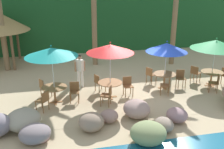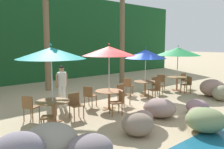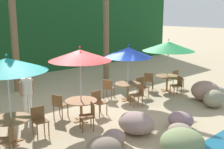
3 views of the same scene
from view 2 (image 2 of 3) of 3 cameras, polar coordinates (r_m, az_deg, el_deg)
The scene contains 27 objects.
ground_plane at distance 10.57m, azimuth 2.23°, elevation -6.86°, with size 120.00×120.00×0.00m, color tan.
terrace_deck at distance 10.56m, azimuth 2.23°, elevation -6.84°, with size 18.00×5.20×0.01m.
foliage_backdrop at distance 17.81m, azimuth -18.68°, elevation 8.31°, with size 28.00×2.40×6.00m.
rock_seawall at distance 8.58m, azimuth 14.54°, elevation -8.13°, with size 15.46×3.23×0.85m.
umbrella_teal at distance 7.92m, azimuth -14.10°, elevation 4.88°, with size 2.20×2.20×2.59m.
dining_table_teal at distance 8.16m, azimuth -13.73°, elevation -6.91°, with size 1.10×1.10×0.74m.
chair_teal_seaward at distance 8.60m, azimuth -8.62°, elevation -6.74°, with size 0.47×0.48×0.87m.
chair_teal_inland at distance 8.61m, azimuth -18.80°, elevation -7.05°, with size 0.57×0.57×0.87m.
chair_teal_left at distance 7.37m, azimuth -13.99°, elevation -9.31°, with size 0.59×0.59×0.87m.
umbrella_red at distance 9.38m, azimuth -0.71°, elevation 5.51°, with size 2.09×2.09×2.59m.
dining_table_red at distance 9.58m, azimuth -0.69°, elevation -4.57°, with size 1.10×1.10×0.74m.
chair_red_seaward at distance 10.25m, azimuth 2.47°, elevation -4.36°, with size 0.43×0.44×0.87m.
chair_red_inland at distance 9.92m, azimuth -5.37°, elevation -4.79°, with size 0.56×0.55×0.87m.
chair_red_left at distance 8.84m, azimuth 1.45°, elevation -6.27°, with size 0.57×0.56×0.87m.
umbrella_blue at distance 11.84m, azimuth 7.91°, elevation 4.76°, with size 1.98×1.98×2.39m.
dining_table_blue at distance 11.99m, azimuth 7.79°, elevation -2.20°, with size 1.10×1.10×0.74m.
chair_blue_seaward at distance 12.65m, azimuth 10.37°, elevation -2.22°, with size 0.48×0.48×0.87m.
chair_blue_inland at distance 12.13m, azimuth 3.76°, elevation -2.52°, with size 0.57×0.57×0.87m.
chair_blue_left at distance 11.33m, azimuth 10.23°, elevation -3.34°, with size 0.55×0.55×0.87m.
umbrella_green at distance 13.69m, azimuth 15.24°, elevation 5.24°, with size 2.42×2.42×2.48m.
dining_table_green at distance 13.83m, azimuth 15.03°, elevation -1.11°, with size 1.10×1.10×0.74m.
chair_green_seaward at distance 14.57m, azimuth 16.75°, elevation -1.14°, with size 0.45×0.46×0.87m.
chair_green_inland at distance 13.77m, azimuth 11.48°, elevation -1.46°, with size 0.59×0.59×0.87m.
chair_green_left at distance 13.18m, azimuth 17.26°, elevation -2.04°, with size 0.57×0.56×0.87m.
palm_tree_second at distance 13.80m, azimuth -15.23°, elevation 13.59°, with size 3.06×3.06×6.23m.
palm_tree_third at distance 15.96m, azimuth 2.42°, elevation 13.80°, with size 3.03×3.04×6.44m.
waiter_in_white at distance 10.02m, azimuth -11.70°, elevation -2.03°, with size 0.52×0.38×1.70m.
Camera 2 is at (-7.18, -7.30, 2.61)m, focal length 38.92 mm.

